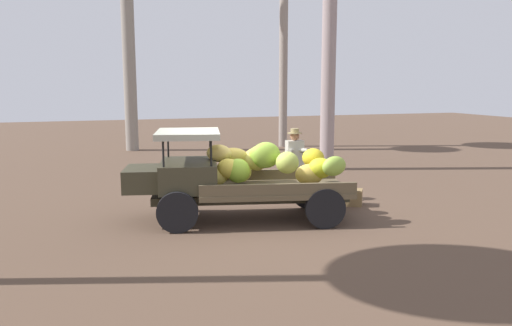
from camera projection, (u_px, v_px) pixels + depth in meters
name	position (u px, v px, depth m)	size (l,w,h in m)	color
ground_plane	(244.00, 218.00, 10.44)	(60.00, 60.00, 0.00)	brown
truck	(233.00, 175.00, 10.17)	(4.65, 2.51, 1.83)	#393524
farmer	(295.00, 159.00, 11.97)	(0.53, 0.47, 1.71)	#8C664C
wooden_crate	(351.00, 197.00, 11.53)	(0.49, 0.37, 0.37)	olive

